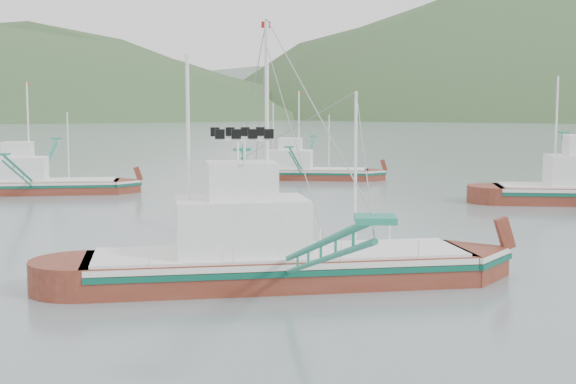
{
  "coord_description": "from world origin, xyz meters",
  "views": [
    {
      "loc": [
        1.32,
        -30.78,
        7.28
      ],
      "look_at": [
        0.0,
        6.0,
        3.2
      ],
      "focal_mm": 50.0,
      "sensor_mm": 36.0,
      "label": 1
    }
  ],
  "objects": [
    {
      "name": "ground",
      "position": [
        0.0,
        0.0,
        0.0
      ],
      "size": [
        1200.0,
        1200.0,
        0.0
      ],
      "primitive_type": "plane",
      "color": "slate",
      "rests_on": "ground"
    },
    {
      "name": "main_boat",
      "position": [
        -0.33,
        1.02,
        2.02
      ],
      "size": [
        16.04,
        27.81,
        11.39
      ],
      "rotation": [
        0.0,
        0.0,
        0.2
      ],
      "color": "maroon",
      "rests_on": "ground"
    },
    {
      "name": "bg_boat_far",
      "position": [
        -0.17,
        45.98,
        1.25
      ],
      "size": [
        12.66,
        22.46,
        9.11
      ],
      "rotation": [
        0.0,
        0.0,
        -0.09
      ],
      "color": "maroon",
      "rests_on": "ground"
    },
    {
      "name": "bg_boat_left",
      "position": [
        -21.53,
        32.82,
        1.61
      ],
      "size": [
        13.57,
        23.66,
        9.66
      ],
      "rotation": [
        0.0,
        0.0,
        0.17
      ],
      "color": "maroon",
      "rests_on": "ground"
    },
    {
      "name": "ridge_distant",
      "position": [
        30.0,
        560.0,
        0.0
      ],
      "size": [
        960.0,
        400.0,
        240.0
      ],
      "primitive_type": "ellipsoid",
      "color": "slate",
      "rests_on": "ground"
    }
  ]
}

